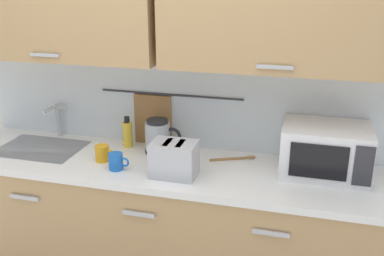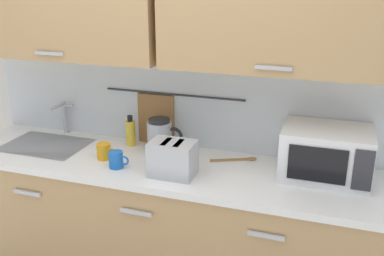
{
  "view_description": "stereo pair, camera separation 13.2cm",
  "coord_description": "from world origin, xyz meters",
  "px_view_note": "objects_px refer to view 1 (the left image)",
  "views": [
    {
      "loc": [
        0.79,
        -1.88,
        1.94
      ],
      "look_at": [
        0.2,
        0.33,
        1.12
      ],
      "focal_mm": 41.1,
      "sensor_mm": 36.0,
      "label": 1
    },
    {
      "loc": [
        0.92,
        -1.85,
        1.94
      ],
      "look_at": [
        0.2,
        0.33,
        1.12
      ],
      "focal_mm": 41.1,
      "sensor_mm": 36.0,
      "label": 2
    }
  ],
  "objects_px": {
    "microwave": "(325,150)",
    "electric_kettle": "(158,136)",
    "dish_soap_bottle": "(128,133)",
    "toaster": "(174,159)",
    "mug_near_sink": "(103,153)",
    "wooden_spoon": "(238,158)",
    "mug_by_kettle": "(116,161)"
  },
  "relations": [
    {
      "from": "electric_kettle",
      "to": "toaster",
      "type": "distance_m",
      "value": 0.34
    },
    {
      "from": "microwave",
      "to": "wooden_spoon",
      "type": "height_order",
      "value": "microwave"
    },
    {
      "from": "dish_soap_bottle",
      "to": "wooden_spoon",
      "type": "distance_m",
      "value": 0.71
    },
    {
      "from": "microwave",
      "to": "mug_by_kettle",
      "type": "height_order",
      "value": "microwave"
    },
    {
      "from": "electric_kettle",
      "to": "mug_near_sink",
      "type": "bearing_deg",
      "value": -141.8
    },
    {
      "from": "toaster",
      "to": "wooden_spoon",
      "type": "bearing_deg",
      "value": 45.34
    },
    {
      "from": "microwave",
      "to": "mug_near_sink",
      "type": "relative_size",
      "value": 3.83
    },
    {
      "from": "microwave",
      "to": "electric_kettle",
      "type": "xyz_separation_m",
      "value": [
        -0.96,
        0.04,
        -0.03
      ]
    },
    {
      "from": "microwave",
      "to": "mug_by_kettle",
      "type": "distance_m",
      "value": 1.14
    },
    {
      "from": "toaster",
      "to": "dish_soap_bottle",
      "type": "bearing_deg",
      "value": 141.48
    },
    {
      "from": "mug_near_sink",
      "to": "electric_kettle",
      "type": "bearing_deg",
      "value": 38.2
    },
    {
      "from": "electric_kettle",
      "to": "mug_near_sink",
      "type": "height_order",
      "value": "electric_kettle"
    },
    {
      "from": "electric_kettle",
      "to": "dish_soap_bottle",
      "type": "bearing_deg",
      "value": 170.31
    },
    {
      "from": "microwave",
      "to": "toaster",
      "type": "height_order",
      "value": "microwave"
    },
    {
      "from": "microwave",
      "to": "electric_kettle",
      "type": "height_order",
      "value": "microwave"
    },
    {
      "from": "dish_soap_bottle",
      "to": "microwave",
      "type": "bearing_deg",
      "value": -3.95
    },
    {
      "from": "mug_by_kettle",
      "to": "toaster",
      "type": "bearing_deg",
      "value": 2.09
    },
    {
      "from": "microwave",
      "to": "electric_kettle",
      "type": "bearing_deg",
      "value": 177.36
    },
    {
      "from": "dish_soap_bottle",
      "to": "mug_by_kettle",
      "type": "bearing_deg",
      "value": -77.73
    },
    {
      "from": "mug_near_sink",
      "to": "toaster",
      "type": "relative_size",
      "value": 0.47
    },
    {
      "from": "toaster",
      "to": "wooden_spoon",
      "type": "distance_m",
      "value": 0.44
    },
    {
      "from": "mug_near_sink",
      "to": "wooden_spoon",
      "type": "distance_m",
      "value": 0.79
    },
    {
      "from": "electric_kettle",
      "to": "wooden_spoon",
      "type": "distance_m",
      "value": 0.5
    },
    {
      "from": "dish_soap_bottle",
      "to": "toaster",
      "type": "relative_size",
      "value": 0.77
    },
    {
      "from": "dish_soap_bottle",
      "to": "mug_near_sink",
      "type": "distance_m",
      "value": 0.26
    },
    {
      "from": "dish_soap_bottle",
      "to": "electric_kettle",
      "type": "bearing_deg",
      "value": -9.69
    },
    {
      "from": "wooden_spoon",
      "to": "dish_soap_bottle",
      "type": "bearing_deg",
      "value": 178.43
    },
    {
      "from": "microwave",
      "to": "dish_soap_bottle",
      "type": "relative_size",
      "value": 2.35
    },
    {
      "from": "dish_soap_bottle",
      "to": "mug_by_kettle",
      "type": "relative_size",
      "value": 1.63
    },
    {
      "from": "mug_near_sink",
      "to": "mug_by_kettle",
      "type": "height_order",
      "value": "same"
    },
    {
      "from": "dish_soap_bottle",
      "to": "mug_by_kettle",
      "type": "height_order",
      "value": "dish_soap_bottle"
    },
    {
      "from": "microwave",
      "to": "toaster",
      "type": "xyz_separation_m",
      "value": [
        -0.78,
        -0.24,
        -0.04
      ]
    }
  ]
}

